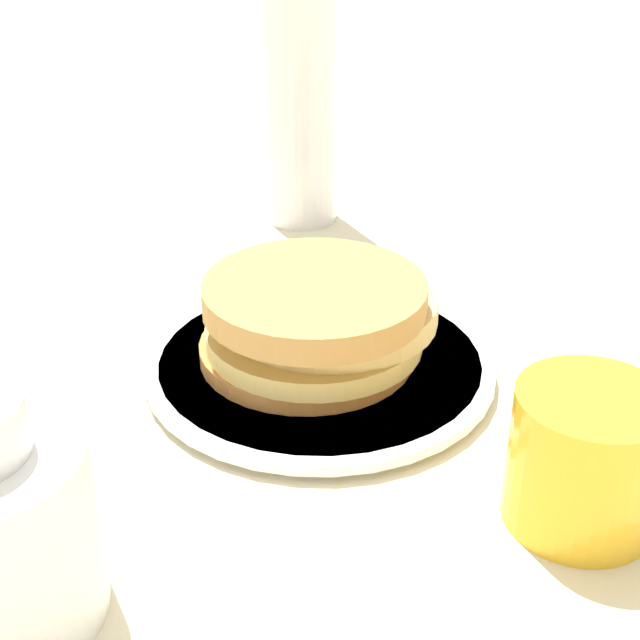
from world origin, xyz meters
The scene contains 5 objects.
ground_plane centered at (0.00, 0.00, 0.00)m, with size 4.00×4.00×0.00m, color beige.
plate centered at (-0.02, -0.01, 0.01)m, with size 0.23×0.23×0.01m.
pancake_stack centered at (-0.02, -0.01, 0.04)m, with size 0.15×0.15×0.06m.
juice_glass centered at (0.17, 0.05, 0.04)m, with size 0.08×0.08×0.07m.
water_bottle_near centered at (-0.26, 0.09, 0.11)m, with size 0.06×0.06×0.23m.
Camera 1 is at (0.43, -0.23, 0.31)m, focal length 50.00 mm.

